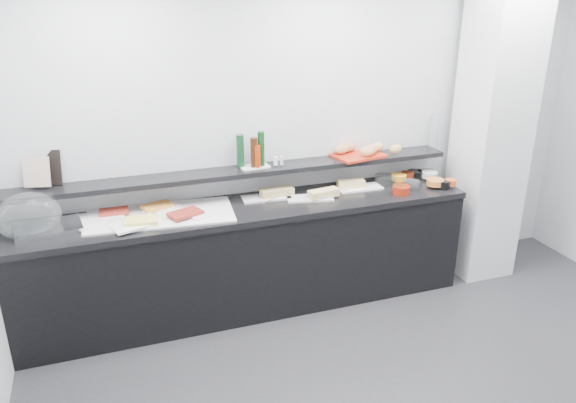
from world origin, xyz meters
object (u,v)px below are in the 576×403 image
object	(u,v)px
condiment_tray	(255,166)
carafe	(434,131)
framed_print	(46,168)
bread_tray	(358,155)
sandwich_plate_mid	(310,198)
cloche_base	(48,229)

from	to	relation	value
condiment_tray	carafe	distance (m)	1.68
framed_print	bread_tray	size ratio (longest dim) A/B	0.62
sandwich_plate_mid	bread_tray	xyz separation A→B (m)	(0.52, 0.20, 0.25)
bread_tray	carafe	world-z (taller)	carafe
cloche_base	sandwich_plate_mid	xyz separation A→B (m)	(1.98, -0.02, -0.01)
carafe	cloche_base	bearing A→B (deg)	-176.31
cloche_base	condiment_tray	distance (m)	1.60
bread_tray	cloche_base	bearing A→B (deg)	173.66
cloche_base	bread_tray	world-z (taller)	bread_tray
cloche_base	framed_print	distance (m)	0.46
condiment_tray	sandwich_plate_mid	bearing A→B (deg)	-32.38
framed_print	carafe	xyz separation A→B (m)	(3.22, -0.08, 0.02)
framed_print	condiment_tray	size ratio (longest dim) A/B	1.13
framed_print	bread_tray	xyz separation A→B (m)	(2.47, -0.11, -0.12)
framed_print	carafe	distance (m)	3.22
framed_print	bread_tray	distance (m)	2.48
framed_print	sandwich_plate_mid	bearing A→B (deg)	4.38
cloche_base	carafe	size ratio (longest dim) A/B	1.49
condiment_tray	framed_print	bearing A→B (deg)	171.61
sandwich_plate_mid	framed_print	bearing A→B (deg)	-176.61
sandwich_plate_mid	condiment_tray	xyz separation A→B (m)	(-0.40, 0.21, 0.25)
cloche_base	bread_tray	bearing A→B (deg)	-2.95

